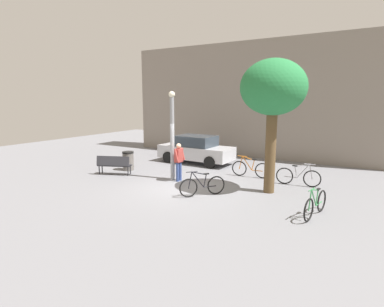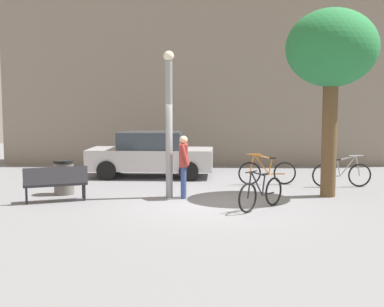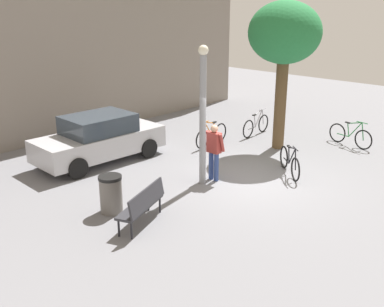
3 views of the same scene
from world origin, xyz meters
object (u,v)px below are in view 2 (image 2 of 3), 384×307
Objects in this scene: plaza_tree at (332,51)px; bicycle_black at (261,193)px; parked_car_silver at (151,154)px; person_by_lamppost at (184,162)px; bicycle_silver at (342,174)px; park_bench at (56,181)px; trash_bin at (64,177)px; lamppost at (169,119)px; bicycle_orange at (267,172)px.

plaza_tree is 3.55× the size of bicycle_black.
parked_car_silver is at bearing 146.83° from plaza_tree.
bicycle_black is (1.91, -1.36, -0.58)m from person_by_lamppost.
person_by_lamppost is 5.10m from bicycle_silver.
trash_bin reaches higher than park_bench.
lamppost is 5.67m from bicycle_silver.
bicycle_black is (-2.00, -1.72, -3.51)m from plaza_tree.
bicycle_orange is at bearing 36.98° from lamppost.
parked_car_silver is (-3.21, 5.13, 0.39)m from bicycle_black.
person_by_lamppost is 0.92× the size of bicycle_orange.
lamppost is 3.23m from bicycle_black.
person_by_lamppost is at bearing -158.15° from bicycle_silver.
lamppost is at bearing -76.25° from parked_car_silver.
person_by_lamppost is 0.33× the size of plaza_tree.
bicycle_orange is 0.43× the size of parked_car_silver.
bicycle_orange is at bearing 26.80° from park_bench.
park_bench is at bearing -165.63° from lamppost.
bicycle_silver is 0.43× the size of parked_car_silver.
bicycle_black is at bearing -98.95° from bicycle_orange.
park_bench is 6.44m from bicycle_orange.
bicycle_black is 1.48× the size of trash_bin.
lamppost is at bearing -160.59° from bicycle_silver.
lamppost is at bearing 167.13° from person_by_lamppost.
trash_bin is at bearing 179.26° from plaza_tree.
plaza_tree reaches higher than lamppost.
lamppost reaches higher than bicycle_orange.
park_bench is at bearing -172.04° from plaza_tree.
bicycle_black is at bearing -139.35° from plaza_tree.
bicycle_orange reaches higher than trash_bin.
trash_bin is at bearing -169.93° from bicycle_silver.
bicycle_black is at bearing -130.62° from bicycle_silver.
parked_car_silver is at bearing 122.03° from bicycle_black.
parked_car_silver reaches higher than bicycle_orange.
park_bench is (-3.26, -0.65, -0.42)m from person_by_lamppost.
park_bench is at bearing -168.81° from person_by_lamppost.
lamppost reaches higher than trash_bin.
bicycle_silver is at bearing -17.43° from parked_car_silver.
person_by_lamppost is at bearing -12.87° from lamppost.
parked_car_silver is at bearing 65.94° from park_bench.
bicycle_black reaches higher than trash_bin.
trash_bin is at bearing 94.98° from park_bench.
person_by_lamppost is at bearing -71.05° from parked_car_silver.
park_bench is at bearing -162.37° from bicycle_silver.
park_bench is 8.36m from bicycle_silver.
bicycle_orange is (0.57, 3.62, 0.00)m from bicycle_black.
plaza_tree reaches higher than bicycle_orange.
plaza_tree is at bearing 5.23° from person_by_lamppost.
lamppost is 3.40m from trash_bin.
person_by_lamppost is at bearing 144.57° from bicycle_black.
bicycle_black is 3.66m from bicycle_orange.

